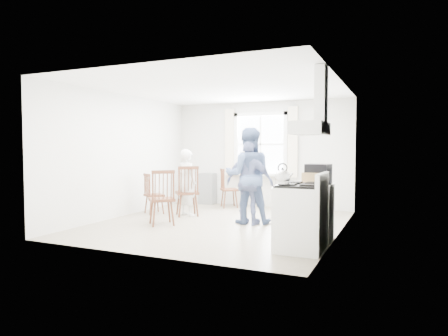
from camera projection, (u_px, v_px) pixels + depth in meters
room_shell at (219, 156)px, 7.66m from camera, size 4.62×5.12×2.64m
window_assembly at (260, 148)px, 9.88m from camera, size 1.88×0.24×1.70m
range_hood at (314, 117)px, 5.55m from camera, size 0.45×0.76×0.94m
shelf_unit at (208, 188)px, 10.40m from camera, size 0.40×0.30×0.80m
gas_stove at (301, 217)px, 5.69m from camera, size 0.68×0.76×1.12m
kettle at (282, 178)px, 5.54m from camera, size 0.22×0.22×0.31m
low_cabinet at (316, 212)px, 6.30m from camera, size 0.50×0.55×0.90m
stereo_stack at (318, 174)px, 6.22m from camera, size 0.39×0.36×0.31m
cardboard_box at (313, 179)px, 6.15m from camera, size 0.34×0.31×0.18m
windsor_chair_a at (188, 185)px, 8.47m from camera, size 0.63×0.63×1.09m
windsor_chair_b at (150, 189)px, 8.79m from camera, size 0.53×0.52×0.91m
windsor_chair_c at (163, 192)px, 7.46m from camera, size 0.62×0.62×1.06m
person_left at (187, 183)px, 8.57m from camera, size 0.68×0.68×1.43m
person_mid at (248, 176)px, 7.71m from camera, size 1.15×1.15×1.85m
person_right at (250, 183)px, 7.58m from camera, size 1.00×1.00×1.61m
potted_plant at (255, 167)px, 9.86m from camera, size 0.20×0.20×0.29m
windsor_chair_d at (225, 184)px, 9.76m from camera, size 0.55×0.56×0.96m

